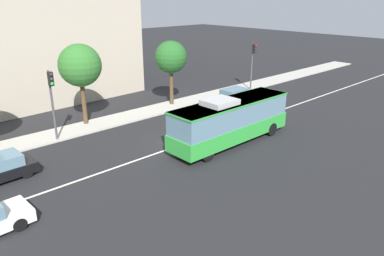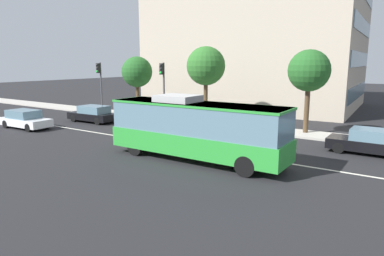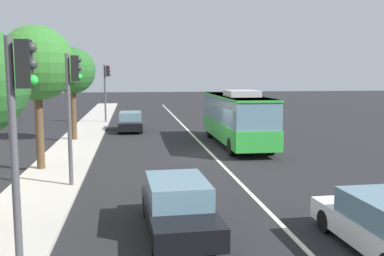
{
  "view_description": "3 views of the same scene",
  "coord_description": "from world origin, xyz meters",
  "px_view_note": "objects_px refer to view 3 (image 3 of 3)",
  "views": [
    {
      "loc": [
        -15.73,
        -18.16,
        10.07
      ],
      "look_at": [
        1.44,
        0.51,
        0.76
      ],
      "focal_mm": 34.11,
      "sensor_mm": 36.0,
      "label": 1
    },
    {
      "loc": [
        12.58,
        -17.32,
        5.2
      ],
      "look_at": [
        1.58,
        -0.66,
        1.41
      ],
      "focal_mm": 32.39,
      "sensor_mm": 36.0,
      "label": 2
    },
    {
      "loc": [
        -23.26,
        4.33,
        4.47
      ],
      "look_at": [
        2.75,
        0.71,
        1.14
      ],
      "focal_mm": 40.57,
      "sensor_mm": 36.0,
      "label": 3
    }
  ],
  "objects_px": {
    "sedan_black_ahead": "(130,122)",
    "sedan_black": "(178,206)",
    "street_tree_kerbside_centre": "(72,71)",
    "traffic_light_mid_block": "(20,119)",
    "traffic_light_far_corner": "(72,97)",
    "transit_bus": "(237,116)",
    "street_tree_kerbside_right": "(37,64)",
    "traffic_light_near_corner": "(107,83)"
  },
  "relations": [
    {
      "from": "transit_bus",
      "to": "sedan_black",
      "type": "xyz_separation_m",
      "value": [
        -14.16,
        5.16,
        -1.09
      ]
    },
    {
      "from": "sedan_black_ahead",
      "to": "street_tree_kerbside_centre",
      "type": "height_order",
      "value": "street_tree_kerbside_centre"
    },
    {
      "from": "sedan_black_ahead",
      "to": "sedan_black",
      "type": "bearing_deg",
      "value": 3.91
    },
    {
      "from": "sedan_black",
      "to": "traffic_light_near_corner",
      "type": "distance_m",
      "value": 27.73
    },
    {
      "from": "traffic_light_far_corner",
      "to": "traffic_light_mid_block",
      "type": "bearing_deg",
      "value": -91.08
    },
    {
      "from": "transit_bus",
      "to": "traffic_light_far_corner",
      "type": "relative_size",
      "value": 1.92
    },
    {
      "from": "sedan_black_ahead",
      "to": "street_tree_kerbside_right",
      "type": "relative_size",
      "value": 0.69
    },
    {
      "from": "sedan_black_ahead",
      "to": "traffic_light_near_corner",
      "type": "bearing_deg",
      "value": -159.09
    },
    {
      "from": "sedan_black",
      "to": "street_tree_kerbside_centre",
      "type": "distance_m",
      "value": 18.31
    },
    {
      "from": "transit_bus",
      "to": "street_tree_kerbside_centre",
      "type": "distance_m",
      "value": 11.0
    },
    {
      "from": "street_tree_kerbside_centre",
      "to": "sedan_black_ahead",
      "type": "bearing_deg",
      "value": -37.74
    },
    {
      "from": "sedan_black",
      "to": "street_tree_kerbside_centre",
      "type": "bearing_deg",
      "value": -165.8
    },
    {
      "from": "traffic_light_far_corner",
      "to": "traffic_light_near_corner",
      "type": "bearing_deg",
      "value": 88.74
    },
    {
      "from": "transit_bus",
      "to": "street_tree_kerbside_right",
      "type": "distance_m",
      "value": 12.45
    },
    {
      "from": "sedan_black",
      "to": "traffic_light_mid_block",
      "type": "distance_m",
      "value": 5.3
    },
    {
      "from": "traffic_light_mid_block",
      "to": "street_tree_kerbside_right",
      "type": "bearing_deg",
      "value": 100.13
    },
    {
      "from": "sedan_black",
      "to": "traffic_light_mid_block",
      "type": "relative_size",
      "value": 0.88
    },
    {
      "from": "transit_bus",
      "to": "sedan_black",
      "type": "relative_size",
      "value": 2.19
    },
    {
      "from": "sedan_black_ahead",
      "to": "street_tree_kerbside_centre",
      "type": "xyz_separation_m",
      "value": [
        -4.73,
        3.66,
        3.86
      ]
    },
    {
      "from": "sedan_black_ahead",
      "to": "transit_bus",
      "type": "bearing_deg",
      "value": 40.52
    },
    {
      "from": "traffic_light_mid_block",
      "to": "street_tree_kerbside_right",
      "type": "distance_m",
      "value": 11.4
    },
    {
      "from": "street_tree_kerbside_centre",
      "to": "street_tree_kerbside_right",
      "type": "bearing_deg",
      "value": 177.6
    },
    {
      "from": "sedan_black_ahead",
      "to": "traffic_light_near_corner",
      "type": "distance_m",
      "value": 6.49
    },
    {
      "from": "street_tree_kerbside_centre",
      "to": "street_tree_kerbside_right",
      "type": "relative_size",
      "value": 0.93
    },
    {
      "from": "transit_bus",
      "to": "sedan_black",
      "type": "height_order",
      "value": "transit_bus"
    },
    {
      "from": "traffic_light_far_corner",
      "to": "street_tree_kerbside_right",
      "type": "height_order",
      "value": "street_tree_kerbside_right"
    },
    {
      "from": "sedan_black_ahead",
      "to": "street_tree_kerbside_right",
      "type": "xyz_separation_m",
      "value": [
        -13.55,
        4.03,
        4.15
      ]
    },
    {
      "from": "sedan_black_ahead",
      "to": "traffic_light_mid_block",
      "type": "height_order",
      "value": "traffic_light_mid_block"
    },
    {
      "from": "sedan_black",
      "to": "traffic_light_far_corner",
      "type": "height_order",
      "value": "traffic_light_far_corner"
    },
    {
      "from": "traffic_light_far_corner",
      "to": "street_tree_kerbside_centre",
      "type": "distance_m",
      "value": 12.17
    },
    {
      "from": "sedan_black",
      "to": "street_tree_kerbside_centre",
      "type": "xyz_separation_m",
      "value": [
        17.17,
        5.05,
        3.86
      ]
    },
    {
      "from": "traffic_light_near_corner",
      "to": "sedan_black",
      "type": "bearing_deg",
      "value": -77.4
    },
    {
      "from": "transit_bus",
      "to": "sedan_black_ahead",
      "type": "distance_m",
      "value": 10.2
    },
    {
      "from": "sedan_black_ahead",
      "to": "street_tree_kerbside_centre",
      "type": "distance_m",
      "value": 7.12
    },
    {
      "from": "street_tree_kerbside_centre",
      "to": "traffic_light_near_corner",
      "type": "bearing_deg",
      "value": -8.92
    },
    {
      "from": "sedan_black",
      "to": "traffic_light_far_corner",
      "type": "relative_size",
      "value": 0.88
    },
    {
      "from": "sedan_black",
      "to": "sedan_black_ahead",
      "type": "relative_size",
      "value": 1.01
    },
    {
      "from": "traffic_light_mid_block",
      "to": "traffic_light_far_corner",
      "type": "xyz_separation_m",
      "value": [
        7.95,
        0.01,
        0.0
      ]
    },
    {
      "from": "traffic_light_mid_block",
      "to": "street_tree_kerbside_centre",
      "type": "distance_m",
      "value": 20.07
    },
    {
      "from": "street_tree_kerbside_centre",
      "to": "street_tree_kerbside_right",
      "type": "height_order",
      "value": "street_tree_kerbside_right"
    },
    {
      "from": "sedan_black_ahead",
      "to": "street_tree_kerbside_right",
      "type": "distance_m",
      "value": 14.73
    },
    {
      "from": "transit_bus",
      "to": "traffic_light_mid_block",
      "type": "xyz_separation_m",
      "value": [
        -16.97,
        8.65,
        1.75
      ]
    }
  ]
}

